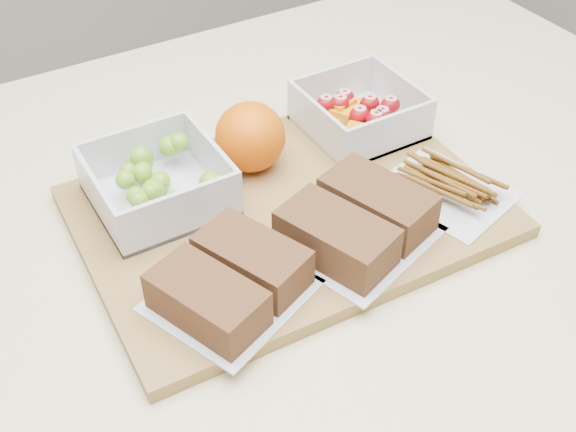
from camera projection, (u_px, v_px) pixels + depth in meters
name	position (u px, v px, depth m)	size (l,w,h in m)	color
cutting_board	(288.00, 211.00, 0.76)	(0.42, 0.30, 0.02)	olive
grape_container	(159.00, 181.00, 0.74)	(0.13, 0.13, 0.06)	silver
fruit_container	(359.00, 114.00, 0.84)	(0.12, 0.12, 0.05)	silver
orange	(250.00, 137.00, 0.78)	(0.08, 0.08, 0.08)	#DC5B05
sandwich_bag_left	(230.00, 280.00, 0.64)	(0.17, 0.16, 0.04)	silver
sandwich_bag_center	(357.00, 221.00, 0.70)	(0.18, 0.16, 0.04)	silver
pretzel_bag	(446.00, 183.00, 0.76)	(0.14, 0.15, 0.03)	silver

